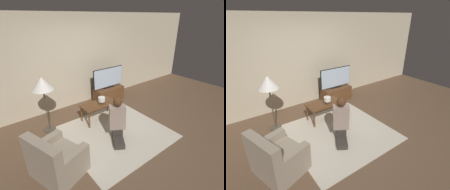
# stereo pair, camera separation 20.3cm
# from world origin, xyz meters

# --- Properties ---
(ground_plane) EXTENTS (10.00, 10.00, 0.00)m
(ground_plane) POSITION_xyz_m (0.00, 0.00, 0.00)
(ground_plane) COLOR brown
(wall_back) EXTENTS (10.00, 0.06, 2.60)m
(wall_back) POSITION_xyz_m (0.00, 1.93, 1.30)
(wall_back) COLOR beige
(wall_back) RESTS_ON ground_plane
(rug) EXTENTS (2.22, 2.15, 0.02)m
(rug) POSITION_xyz_m (0.00, 0.00, 0.01)
(rug) COLOR beige
(rug) RESTS_ON ground_plane
(tv_stand) EXTENTS (0.93, 0.45, 0.43)m
(tv_stand) POSITION_xyz_m (0.95, 1.50, 0.22)
(tv_stand) COLOR brown
(tv_stand) RESTS_ON ground_plane
(tv) EXTENTS (1.08, 0.08, 0.63)m
(tv) POSITION_xyz_m (0.95, 1.51, 0.75)
(tv) COLOR black
(tv) RESTS_ON tv_stand
(coffee_table) EXTENTS (0.91, 0.45, 0.47)m
(coffee_table) POSITION_xyz_m (0.04, 0.71, 0.41)
(coffee_table) COLOR brown
(coffee_table) RESTS_ON ground_plane
(floor_lamp) EXTENTS (0.46, 0.46, 1.33)m
(floor_lamp) POSITION_xyz_m (-1.16, 1.06, 1.13)
(floor_lamp) COLOR #4C4233
(floor_lamp) RESTS_ON ground_plane
(armchair) EXTENTS (0.92, 0.98, 0.82)m
(armchair) POSITION_xyz_m (-1.50, -0.28, 0.28)
(armchair) COLOR gray
(armchair) RESTS_ON ground_plane
(person_kneeling) EXTENTS (0.65, 0.83, 0.98)m
(person_kneeling) POSITION_xyz_m (-0.09, -0.18, 0.49)
(person_kneeling) COLOR #332D28
(person_kneeling) RESTS_ON rug
(table_lamp) EXTENTS (0.18, 0.18, 0.17)m
(table_lamp) POSITION_xyz_m (0.10, 0.67, 0.57)
(table_lamp) COLOR #4C3823
(table_lamp) RESTS_ON coffee_table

